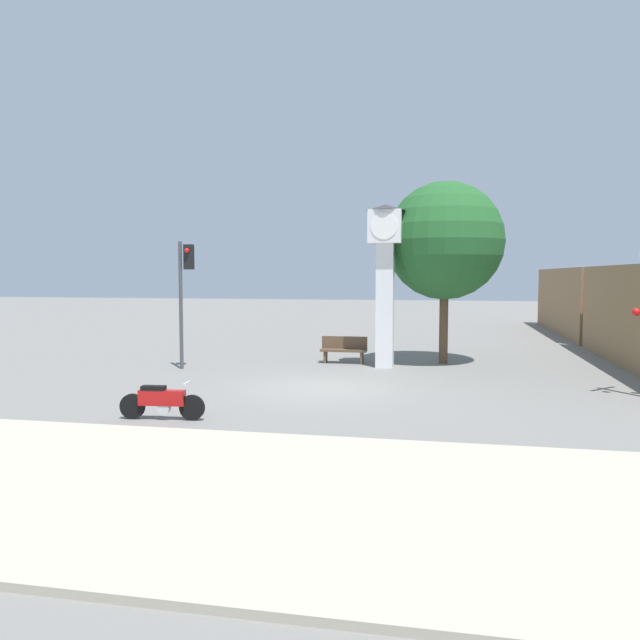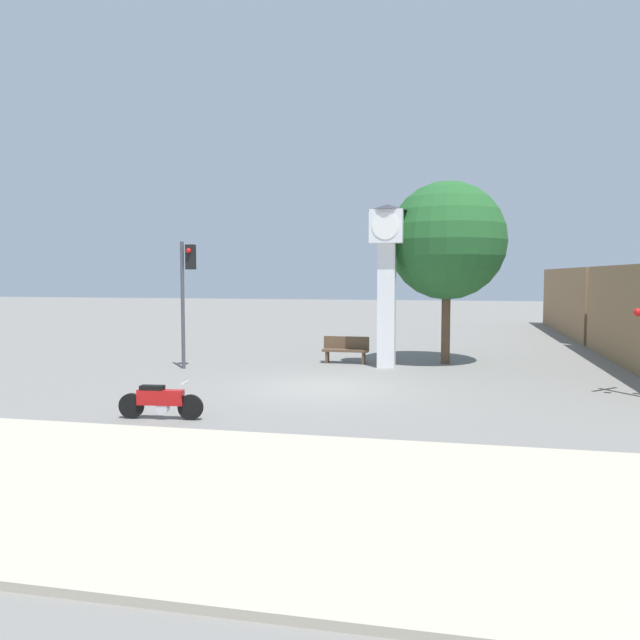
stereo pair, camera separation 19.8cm
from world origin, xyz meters
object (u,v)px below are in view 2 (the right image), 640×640
Objects in this scene: freight_train at (622,307)px; motorcycle at (160,401)px; traffic_light at (187,281)px; bench at (346,349)px; street_tree at (447,241)px; clock_tower at (387,261)px.

motorcycle is at bearing -128.77° from freight_train.
freight_train reaches higher than motorcycle.
traffic_light is (-15.38, -9.34, 1.15)m from freight_train.
traffic_light is at bearing -153.95° from bench.
freight_train is 6.22× the size of traffic_light.
traffic_light reaches higher than motorcycle.
street_tree is (8.22, 3.01, 1.37)m from traffic_light.
freight_train is at bearing 33.47° from bench.
freight_train is 18.03m from traffic_light.
traffic_light is (-2.42, 6.80, 2.46)m from motorcycle.
street_tree reaches higher than bench.
motorcycle is 7.62m from traffic_light.
traffic_light is 0.66× the size of street_tree.
clock_tower is (3.89, 8.50, 3.14)m from motorcycle.
freight_train is (9.07, 7.64, -1.83)m from clock_tower.
motorcycle is at bearing -104.76° from bench.
bench is at bearing 26.05° from traffic_light.
traffic_light is at bearing -164.93° from clock_tower.
street_tree is at bearing 34.38° from clock_tower.
clock_tower is 0.21× the size of freight_train.
street_tree is at bearing 20.09° from traffic_light.
street_tree reaches higher than motorcycle.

